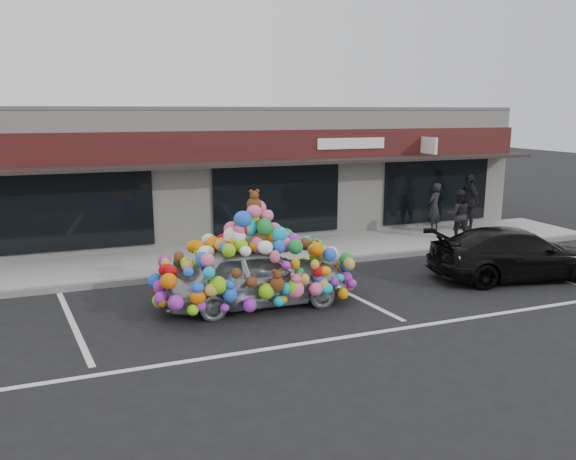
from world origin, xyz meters
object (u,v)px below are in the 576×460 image
object	(u,v)px
toy_car	(255,267)
pedestrian_a	(434,207)
black_sedan	(516,254)
pedestrian_b	(458,215)
pedestrian_c	(468,202)

from	to	relation	value
toy_car	pedestrian_a	bearing A→B (deg)	-57.98
black_sedan	pedestrian_a	xyz separation A→B (m)	(0.94, 4.91, 0.35)
toy_car	pedestrian_b	size ratio (longest dim) A/B	2.70
pedestrian_c	toy_car	bearing A→B (deg)	-58.44
toy_car	pedestrian_c	bearing A→B (deg)	-62.09
black_sedan	pedestrian_b	world-z (taller)	pedestrian_b
toy_car	pedestrian_a	world-z (taller)	toy_car
toy_car	pedestrian_b	distance (m)	8.41
black_sedan	pedestrian_c	world-z (taller)	pedestrian_c
pedestrian_b	pedestrian_c	world-z (taller)	pedestrian_c
black_sedan	pedestrian_c	bearing A→B (deg)	-15.02
pedestrian_b	pedestrian_c	distance (m)	1.78
black_sedan	pedestrian_c	size ratio (longest dim) A/B	2.28
black_sedan	pedestrian_b	xyz separation A→B (m)	(0.96, 3.66, 0.31)
pedestrian_c	black_sedan	bearing A→B (deg)	-19.73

